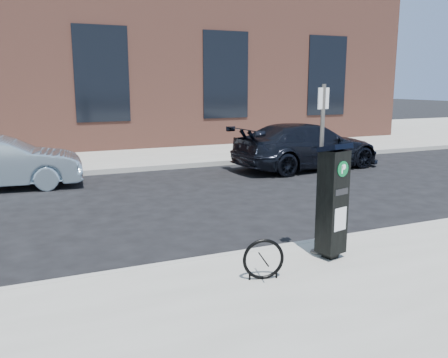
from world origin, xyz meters
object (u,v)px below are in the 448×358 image
bike_rack (263,259)px  car_dark (307,146)px  parking_kiosk (333,200)px  sign_pole (320,172)px

bike_rack → car_dark: 9.32m
parking_kiosk → sign_pole: (-0.06, 0.24, 0.37)m
sign_pole → bike_rack: size_ratio=4.54×
sign_pole → car_dark: bearing=41.8°
parking_kiosk → car_dark: size_ratio=0.34×
bike_rack → car_dark: bearing=66.8°
parking_kiosk → bike_rack: (-1.27, -0.29, -0.60)m
parking_kiosk → car_dark: 8.37m
bike_rack → parking_kiosk: bearing=26.7°
parking_kiosk → bike_rack: parking_kiosk is taller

